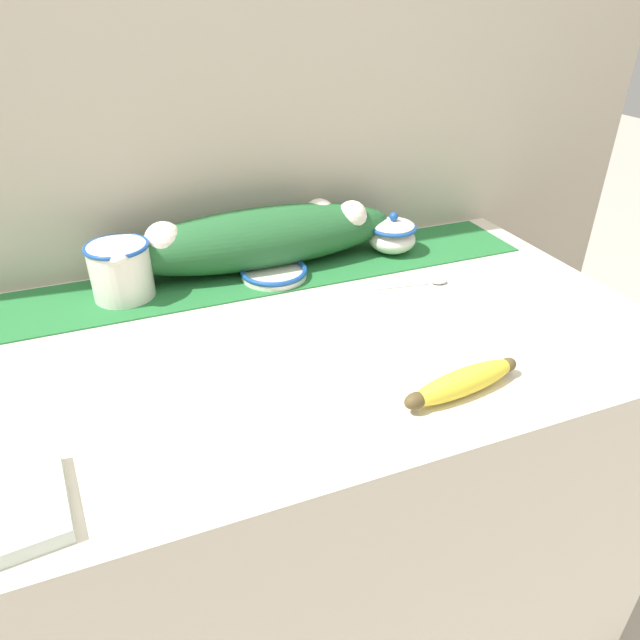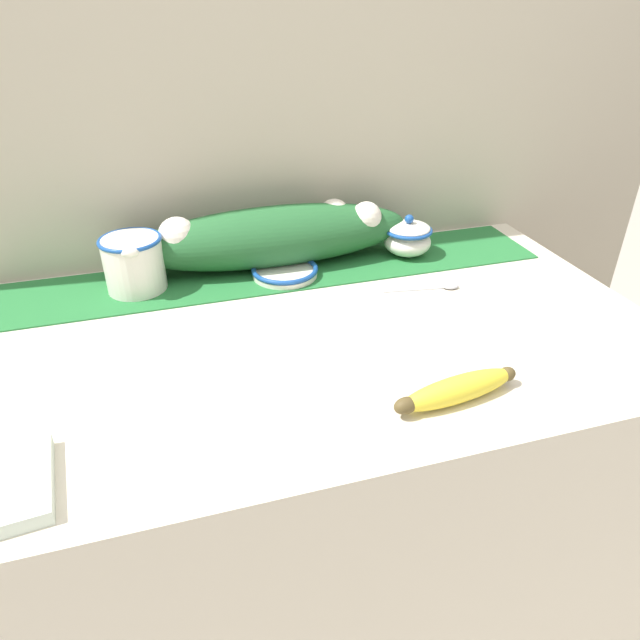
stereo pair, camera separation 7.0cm
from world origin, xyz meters
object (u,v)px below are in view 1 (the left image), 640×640
Objects in this scene: napkin_stack at (0,514)px; spoon at (433,282)px; cream_pitcher at (121,269)px; sugar_bowl at (392,235)px; small_dish at (274,273)px; banana at (463,382)px.

spoon is at bearing 23.35° from napkin_stack.
sugar_bowl is (0.59, -0.00, -0.02)m from cream_pitcher.
napkin_stack is at bearing -135.01° from small_dish.
spoon is at bearing -87.91° from sugar_bowl.
cream_pitcher is 0.59m from sugar_bowl.
cream_pitcher is 0.62m from spoon.
sugar_bowl is 0.53m from banana.
spoon is 0.85m from napkin_stack.
banana is at bearing -73.10° from small_dish.
cream_pitcher reaches higher than spoon.
cream_pitcher is 1.01× the size of small_dish.
spoon is (0.30, -0.15, -0.01)m from small_dish.
cream_pitcher reaches higher than small_dish.
small_dish is at bearing -174.56° from sugar_bowl.
cream_pitcher reaches higher than banana.
small_dish is 0.97× the size of napkin_stack.
small_dish is at bearing 106.90° from banana.
cream_pitcher is at bearing 179.90° from sugar_bowl.
napkin_stack is at bearing -147.92° from spoon.
napkin_stack is at bearing -146.59° from sugar_bowl.
small_dish is 0.33m from spoon.
napkin_stack is (-0.48, -0.48, -0.00)m from small_dish.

